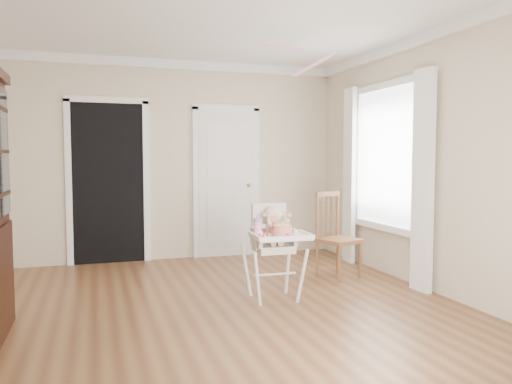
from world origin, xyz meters
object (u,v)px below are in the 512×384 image
object	(u,v)px
high_chair	(274,240)
cake	(283,231)
sippy_cup	(258,226)
dining_chair	(337,238)

from	to	relation	value
high_chair	cake	size ratio (longest dim) A/B	4.16
cake	high_chair	bearing A→B (deg)	88.80
sippy_cup	dining_chair	size ratio (longest dim) A/B	0.20
sippy_cup	cake	bearing A→B (deg)	-39.07
high_chair	sippy_cup	distance (m)	0.27
sippy_cup	dining_chair	distance (m)	1.43
high_chair	cake	distance (m)	0.28
cake	dining_chair	size ratio (longest dim) A/B	0.23
high_chair	cake	xyz separation A→B (m)	(-0.01, -0.25, 0.13)
cake	sippy_cup	world-z (taller)	sippy_cup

